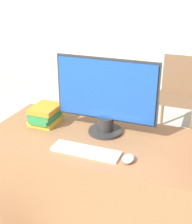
{
  "coord_description": "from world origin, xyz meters",
  "views": [
    {
      "loc": [
        0.65,
        -1.3,
        1.68
      ],
      "look_at": [
        0.02,
        0.31,
        0.92
      ],
      "focal_mm": 50.0,
      "sensor_mm": 36.0,
      "label": 1
    }
  ],
  "objects_px": {
    "keyboard": "(86,151)",
    "far_chair": "(180,91)",
    "monitor": "(106,97)",
    "mouse": "(128,159)",
    "book_stack": "(46,114)"
  },
  "relations": [
    {
      "from": "monitor",
      "to": "book_stack",
      "type": "height_order",
      "value": "monitor"
    },
    {
      "from": "monitor",
      "to": "keyboard",
      "type": "bearing_deg",
      "value": -94.2
    },
    {
      "from": "monitor",
      "to": "far_chair",
      "type": "xyz_separation_m",
      "value": [
        0.28,
        1.66,
        -0.48
      ]
    },
    {
      "from": "book_stack",
      "to": "far_chair",
      "type": "distance_m",
      "value": 1.85
    },
    {
      "from": "monitor",
      "to": "mouse",
      "type": "bearing_deg",
      "value": -50.26
    },
    {
      "from": "monitor",
      "to": "mouse",
      "type": "distance_m",
      "value": 0.44
    },
    {
      "from": "mouse",
      "to": "book_stack",
      "type": "xyz_separation_m",
      "value": [
        -0.68,
        0.27,
        0.05
      ]
    },
    {
      "from": "mouse",
      "to": "book_stack",
      "type": "distance_m",
      "value": 0.73
    },
    {
      "from": "monitor",
      "to": "keyboard",
      "type": "xyz_separation_m",
      "value": [
        -0.02,
        -0.28,
        -0.25
      ]
    },
    {
      "from": "keyboard",
      "to": "mouse",
      "type": "xyz_separation_m",
      "value": [
        0.26,
        -0.0,
        0.01
      ]
    },
    {
      "from": "keyboard",
      "to": "far_chair",
      "type": "distance_m",
      "value": 1.98
    },
    {
      "from": "far_chair",
      "to": "keyboard",
      "type": "bearing_deg",
      "value": -73.7
    },
    {
      "from": "keyboard",
      "to": "far_chair",
      "type": "xyz_separation_m",
      "value": [
        0.31,
        1.95,
        -0.23
      ]
    },
    {
      "from": "book_stack",
      "to": "mouse",
      "type": "bearing_deg",
      "value": -21.85
    },
    {
      "from": "monitor",
      "to": "mouse",
      "type": "relative_size",
      "value": 7.18
    }
  ]
}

